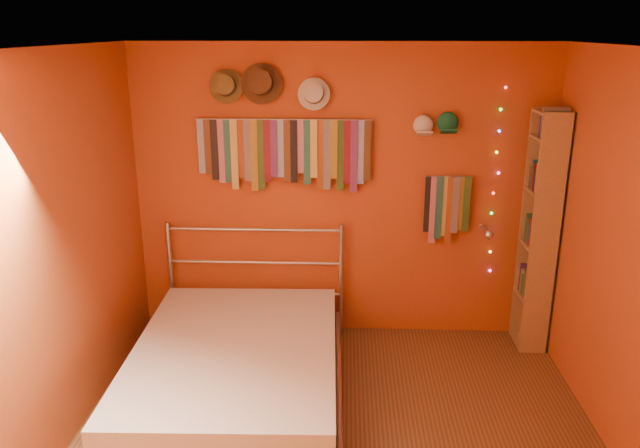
# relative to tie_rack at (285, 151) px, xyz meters

# --- Properties ---
(back_wall) EXTENTS (3.50, 0.02, 2.50)m
(back_wall) POSITION_rel_tie_rack_xyz_m (0.47, 0.07, -0.39)
(back_wall) COLOR #A23C1A
(back_wall) RESTS_ON ground
(left_wall) EXTENTS (0.02, 3.50, 2.50)m
(left_wall) POSITION_rel_tie_rack_xyz_m (-1.28, -1.68, -0.39)
(left_wall) COLOR #A23C1A
(left_wall) RESTS_ON ground
(ceiling) EXTENTS (3.50, 3.50, 0.02)m
(ceiling) POSITION_rel_tie_rack_xyz_m (0.47, -1.68, 0.86)
(ceiling) COLOR white
(ceiling) RESTS_ON back_wall
(tie_rack) EXTENTS (1.45, 0.03, 0.60)m
(tie_rack) POSITION_rel_tie_rack_xyz_m (0.00, 0.00, 0.00)
(tie_rack) COLOR #B2B3B7
(tie_rack) RESTS_ON back_wall
(small_tie_rack) EXTENTS (0.40, 0.03, 0.59)m
(small_tie_rack) POSITION_rel_tie_rack_xyz_m (1.35, 0.00, -0.46)
(small_tie_rack) COLOR #B2B3B7
(small_tie_rack) RESTS_ON back_wall
(fedora_olive) EXTENTS (0.28, 0.15, 0.27)m
(fedora_olive) POSITION_rel_tie_rack_xyz_m (-0.46, -0.03, 0.53)
(fedora_olive) COLOR brown
(fedora_olive) RESTS_ON back_wall
(fedora_brown) EXTENTS (0.33, 0.18, 0.32)m
(fedora_brown) POSITION_rel_tie_rack_xyz_m (-0.18, -0.04, 0.55)
(fedora_brown) COLOR #4C301B
(fedora_brown) RESTS_ON back_wall
(fedora_white) EXTENTS (0.26, 0.14, 0.26)m
(fedora_white) POSITION_rel_tie_rack_xyz_m (0.24, -0.03, 0.47)
(fedora_white) COLOR beige
(fedora_white) RESTS_ON back_wall
(cap_white) EXTENTS (0.17, 0.21, 0.17)m
(cap_white) POSITION_rel_tie_rack_xyz_m (1.12, 0.01, 0.21)
(cap_white) COLOR white
(cap_white) RESTS_ON back_wall
(cap_green) EXTENTS (0.18, 0.22, 0.18)m
(cap_green) POSITION_rel_tie_rack_xyz_m (1.32, 0.01, 0.23)
(cap_green) COLOR #166540
(cap_green) RESTS_ON back_wall
(fairy_lights) EXTENTS (0.05, 0.02, 1.58)m
(fairy_lights) POSITION_rel_tie_rack_xyz_m (1.74, 0.03, -0.26)
(fairy_lights) COLOR #FF3333
(fairy_lights) RESTS_ON back_wall
(reading_lamp) EXTENTS (0.08, 0.34, 0.10)m
(reading_lamp) POSITION_rel_tie_rack_xyz_m (1.66, -0.19, -0.63)
(reading_lamp) COLOR #B2B3B7
(reading_lamp) RESTS_ON back_wall
(bookshelf) EXTENTS (0.25, 0.34, 2.00)m
(bookshelf) POSITION_rel_tie_rack_xyz_m (2.13, -0.15, -0.62)
(bookshelf) COLOR #916541
(bookshelf) RESTS_ON ground
(bed) EXTENTS (1.58, 2.11, 1.01)m
(bed) POSITION_rel_tie_rack_xyz_m (-0.27, -1.09, -1.40)
(bed) COLOR #B2B3B7
(bed) RESTS_ON ground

